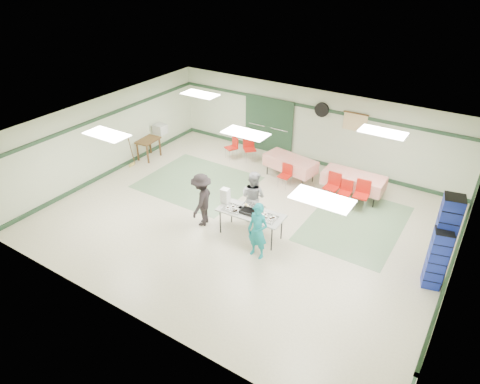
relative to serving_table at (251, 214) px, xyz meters
The scene contains 42 objects.
floor 1.11m from the serving_table, 132.35° to the left, with size 11.00×11.00×0.00m, color beige.
ceiling 2.16m from the serving_table, 132.35° to the left, with size 11.00×11.00×0.00m, color silver.
wall_back 5.20m from the serving_table, 96.35° to the left, with size 11.00×11.00×0.00m, color beige.
wall_front 3.97m from the serving_table, 98.38° to the right, with size 11.00×11.00×0.00m, color beige.
wall_left 6.14m from the serving_table, behind, with size 9.00×9.00×0.00m, color beige.
wall_right 5.01m from the serving_table, ahead, with size 9.00×9.00×0.00m, color beige.
trim_back 5.30m from the serving_table, 96.39° to the left, with size 11.00×0.06×0.10m, color #213C26.
baseboard_back 5.17m from the serving_table, 96.39° to the left, with size 11.00×0.06×0.12m, color #213C26.
trim_left 6.22m from the serving_table, behind, with size 9.00×0.06×0.10m, color #213C26.
baseboard_left 6.11m from the serving_table, behind, with size 9.00×0.06×0.12m, color #213C26.
trim_right 5.12m from the serving_table, ahead, with size 9.00×0.06×0.10m, color #213C26.
baseboard_right 4.98m from the serving_table, ahead, with size 9.00×0.06×0.12m, color #213C26.
green_patch_a 3.55m from the serving_table, 152.10° to the left, with size 3.50×3.00×0.01m, color gray.
green_patch_b 3.16m from the serving_table, 43.64° to the left, with size 2.50×3.50×0.01m, color gray.
double_door_left 5.78m from the serving_table, 118.67° to the left, with size 0.90×0.06×2.10m, color gray.
double_door_right 5.39m from the serving_table, 109.77° to the left, with size 0.90×0.06×2.10m, color gray.
door_frame 5.56m from the serving_table, 114.51° to the left, with size 2.00×0.03×2.15m, color #213C26.
wall_fan 5.25m from the serving_table, 93.06° to the left, with size 0.50×0.50×0.10m, color black.
scroll_banner 5.27m from the serving_table, 79.60° to the left, with size 0.80×0.02×0.60m, color #DABD88.
serving_table is the anchor object (origin of this frame).
sheet_tray_right 0.49m from the serving_table, ahead, with size 0.55×0.42×0.02m, color silver.
sheet_tray_mid 0.20m from the serving_table, 117.76° to the left, with size 0.63×0.48×0.02m, color silver.
sheet_tray_left 0.50m from the serving_table, 166.36° to the right, with size 0.53×0.40×0.02m, color silver.
baking_pan 0.10m from the serving_table, 96.48° to the right, with size 0.51×0.32×0.08m, color black.
foam_box_stack 0.92m from the serving_table, behind, with size 0.22×0.20×0.41m, color white.
volunteer_teal 0.87m from the serving_table, 47.19° to the right, with size 0.56×0.37×1.53m, color #137E88.
volunteer_grey 0.77m from the serving_table, 116.13° to the left, with size 0.76×0.60×1.57m, color gray.
volunteer_dark 1.48m from the serving_table, behind, with size 1.02×0.59×1.58m, color black.
dining_table_a 3.90m from the serving_table, 65.87° to the left, with size 1.91×0.87×0.77m.
dining_table_b 3.61m from the serving_table, 99.70° to the left, with size 1.88×1.08×0.77m.
chair_a 3.37m from the serving_table, 62.35° to the left, with size 0.39×0.39×0.79m.
chair_b 3.21m from the serving_table, 69.21° to the left, with size 0.44×0.44×0.91m.
chair_c 3.64m from the serving_table, 55.49° to the left, with size 0.47×0.47×0.93m.
chair_d 3.03m from the serving_table, 99.05° to the left, with size 0.39×0.39×0.78m.
chair_loose_a 4.74m from the serving_table, 122.02° to the left, with size 0.59×0.59×0.89m.
chair_loose_b 4.93m from the serving_table, 128.95° to the left, with size 0.52×0.52×0.83m.
crate_stack_blue_a 4.68m from the serving_table, 10.95° to the left, with size 0.44×0.44×2.28m, color #1A2C9E.
crate_stack_red 4.64m from the serving_table, ahead, with size 0.37×0.37×0.97m, color maroon.
crate_stack_blue_b 4.62m from the serving_table, ahead, with size 0.40×0.40×1.55m, color #1A2C9E.
printer_table 6.11m from the serving_table, 159.39° to the left, with size 0.65×0.93×0.74m.
office_printer 6.39m from the serving_table, 153.59° to the left, with size 0.45×0.39×0.35m, color #AFAFAA.
broom 5.96m from the serving_table, 166.80° to the left, with size 0.03×0.03×1.29m, color brown.
Camera 1 is at (5.47, -8.83, 7.00)m, focal length 32.00 mm.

